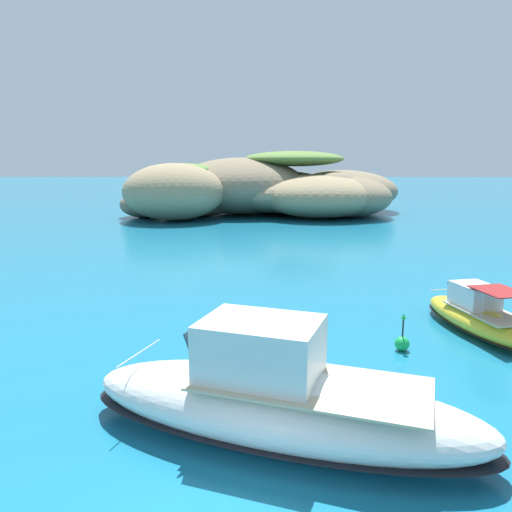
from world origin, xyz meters
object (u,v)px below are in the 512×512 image
object	(u,v)px
motorboat_white	(278,401)
channel_buoy	(402,342)
islet_small	(181,193)
motorboat_yellow	(478,317)
islet_large	(291,189)

from	to	relation	value
motorboat_white	channel_buoy	world-z (taller)	motorboat_white
islet_small	motorboat_white	size ratio (longest dim) A/B	1.70
channel_buoy	islet_small	bearing A→B (deg)	109.39
motorboat_yellow	channel_buoy	xyz separation A→B (m)	(-3.72, -2.17, -0.35)
motorboat_yellow	channel_buoy	bearing A→B (deg)	-149.81
channel_buoy	motorboat_white	bearing A→B (deg)	-127.64
islet_small	motorboat_white	world-z (taller)	islet_small
motorboat_yellow	islet_large	bearing A→B (deg)	96.56
motorboat_white	channel_buoy	size ratio (longest dim) A/B	7.69
islet_small	channel_buoy	distance (m)	47.18
islet_small	motorboat_yellow	bearing A→B (deg)	-65.39
islet_large	motorboat_yellow	size ratio (longest dim) A/B	5.15
islet_large	islet_small	xyz separation A→B (m)	(-13.83, -5.83, -0.15)
islet_small	motorboat_white	xyz separation A→B (m)	(10.71, -50.82, -1.96)
islet_large	motorboat_white	world-z (taller)	islet_large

